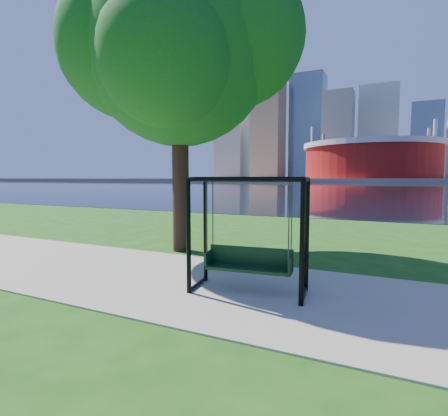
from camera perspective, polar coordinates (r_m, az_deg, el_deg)
The scene contains 8 objects.
ground at distance 7.41m, azimuth 1.30°, elevation -11.73°, with size 900.00×900.00×0.00m, color #1E5114.
path at distance 6.98m, azimuth -0.44°, elevation -12.68°, with size 120.00×4.00×0.03m, color #9E937F.
river at distance 108.53m, azimuth 24.19°, elevation 3.35°, with size 900.00×180.00×0.02m, color black.
far_bank at distance 312.49m, azimuth 25.24°, elevation 4.22°, with size 900.00×228.00×2.00m, color #937F60.
stadium at distance 242.12m, azimuth 22.81°, elevation 7.38°, with size 83.00×83.00×32.00m.
skyline at distance 327.69m, azimuth 24.73°, elevation 10.37°, with size 392.00×66.00×96.50m.
swing at distance 6.43m, azimuth 4.05°, elevation -4.82°, with size 2.19×1.16×2.15m.
park_tree at distance 10.90m, azimuth -7.42°, elevation 24.50°, with size 6.71×6.06×8.33m.
Camera 1 is at (2.93, -6.47, 2.12)m, focal length 28.00 mm.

